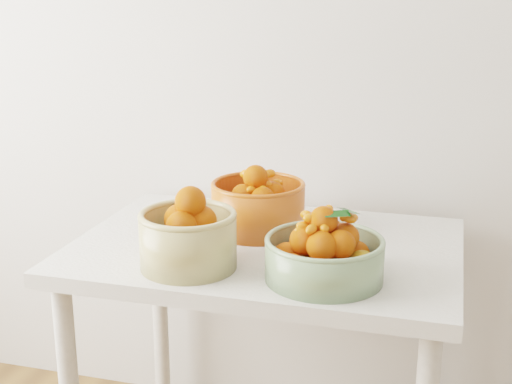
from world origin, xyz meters
TOP-DOWN VIEW (x-y plane):
  - table at (-0.21, 1.60)m, footprint 1.00×0.70m
  - bowl_cream at (-0.35, 1.39)m, footprint 0.30×0.30m
  - bowl_green at (-0.02, 1.41)m, footprint 0.34×0.34m
  - bowl_orange at (-0.26, 1.69)m, footprint 0.32×0.32m

SIDE VIEW (x-z plane):
  - table at x=-0.21m, z-range 0.28..1.03m
  - bowl_green at x=-0.02m, z-range 0.72..0.90m
  - bowl_orange at x=-0.26m, z-range 0.73..0.92m
  - bowl_cream at x=-0.35m, z-range 0.73..0.93m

